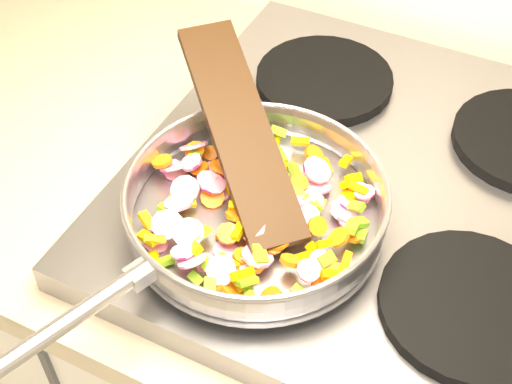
% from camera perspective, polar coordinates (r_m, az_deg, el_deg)
% --- Properties ---
extents(cooktop, '(0.60, 0.60, 0.04)m').
position_cam_1_polar(cooktop, '(0.89, 10.16, 0.04)').
color(cooktop, '#939399').
rests_on(cooktop, counter_top).
extents(grate_fl, '(0.19, 0.19, 0.02)m').
position_cam_1_polar(grate_fl, '(0.82, -2.09, -1.81)').
color(grate_fl, black).
rests_on(grate_fl, cooktop).
extents(grate_fr, '(0.19, 0.19, 0.02)m').
position_cam_1_polar(grate_fr, '(0.77, 16.78, -8.69)').
color(grate_fr, black).
rests_on(grate_fr, cooktop).
extents(grate_bl, '(0.19, 0.19, 0.02)m').
position_cam_1_polar(grate_bl, '(1.01, 5.49, 8.95)').
color(grate_bl, black).
rests_on(grate_bl, cooktop).
extents(saute_pan, '(0.32, 0.48, 0.05)m').
position_cam_1_polar(saute_pan, '(0.78, -0.15, -0.91)').
color(saute_pan, '#9E9EA5').
rests_on(saute_pan, grate_fl).
extents(vegetable_heap, '(0.27, 0.26, 0.05)m').
position_cam_1_polar(vegetable_heap, '(0.79, 0.22, -1.36)').
color(vegetable_heap, '#E3AF02').
rests_on(vegetable_heap, saute_pan).
extents(wooden_spatula, '(0.25, 0.24, 0.11)m').
position_cam_1_polar(wooden_spatula, '(0.80, -1.29, 4.99)').
color(wooden_spatula, black).
rests_on(wooden_spatula, saute_pan).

